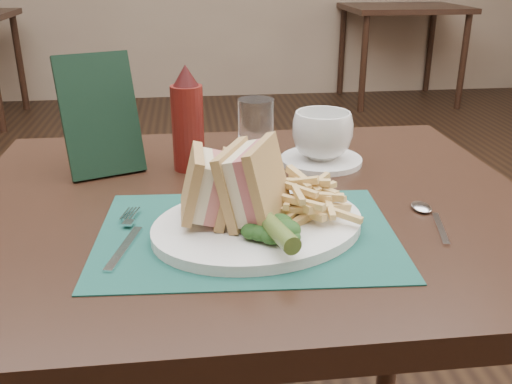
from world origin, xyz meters
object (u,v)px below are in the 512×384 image
Objects in this scene: coffee_cup at (322,135)px; ketchup_bottle at (188,118)px; sandwich_half_a at (192,186)px; drinking_glass at (256,136)px; placemat at (247,234)px; saucer at (321,160)px; sandwich_half_b at (238,180)px; plate at (259,225)px; table_bg_right at (399,54)px; check_presenter at (100,115)px.

ketchup_bottle is at bearing -179.69° from coffee_cup.
sandwich_half_a is 0.25m from drinking_glass.
drinking_glass reaches higher than placemat.
placemat is 2.70× the size of saucer.
ketchup_bottle is (-0.24, -0.00, 0.09)m from saucer.
sandwich_half_b reaches higher than coffee_cup.
plate is 1.61× the size of ketchup_bottle.
sandwich_half_b is (-0.01, 0.02, 0.07)m from placemat.
coffee_cup is at bearing 0.31° from ketchup_bottle.
ketchup_bottle reaches higher than plate.
sandwich_half_a reaches higher than table_bg_right.
ketchup_bottle is (-1.70, -3.51, 0.47)m from table_bg_right.
drinking_glass reaches higher than saucer.
coffee_cup is (0.15, 0.27, 0.04)m from plate.
plate is at bearing -8.80° from sandwich_half_a.
check_presenter is at bearing 111.88° from plate.
placemat is 0.08m from sandwich_half_b.
coffee_cup is 0.39m from check_presenter.
sandwich_half_a is 0.30m from check_presenter.
drinking_glass is (0.11, 0.22, -0.00)m from sandwich_half_a.
drinking_glass is (-0.12, -0.03, 0.01)m from coffee_cup.
placemat is 1.93× the size of check_presenter.
sandwich_half_b is at bearing -1.14° from sandwich_half_a.
sandwich_half_b is 0.23m from drinking_glass.
sandwich_half_a is 0.86× the size of sandwich_half_b.
sandwich_half_a is at bearing -89.36° from ketchup_bottle.
placemat is at bearing -72.45° from check_presenter.
plate is at bearing -0.65° from sandwich_half_b.
saucer is at bearing -112.64° from table_bg_right.
coffee_cup is at bearing -21.58° from check_presenter.
placemat is at bearing -16.08° from sandwich_half_a.
saucer is (0.24, 0.26, -0.06)m from sandwich_half_a.
placemat is 0.32m from saucer.
sandwich_half_a is at bearing -133.08° from coffee_cup.
drinking_glass is (-1.59, -3.54, 0.44)m from table_bg_right.
coffee_cup reaches higher than plate.
drinking_glass is at bearing 64.42° from plate.
saucer is at bearing 80.02° from sandwich_half_b.
sandwich_half_b is (-1.64, -3.76, 0.45)m from table_bg_right.
table_bg_right is at bearing 47.26° from plate.
coffee_cup is at bearing 58.73° from placemat.
ketchup_bottle is at bearing 128.93° from sandwich_half_b.
check_presenter is at bearing 154.07° from sandwich_half_b.
saucer is at bearing 0.31° from ketchup_bottle.
table_bg_right is 3.93m from ketchup_bottle.
drinking_glass is at bearing 101.78° from sandwich_half_b.
table_bg_right is 3.99m from check_presenter.
placemat is 4.17× the size of sandwich_half_a.
ketchup_bottle reaches higher than drinking_glass.
plate is 0.11m from sandwich_half_a.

